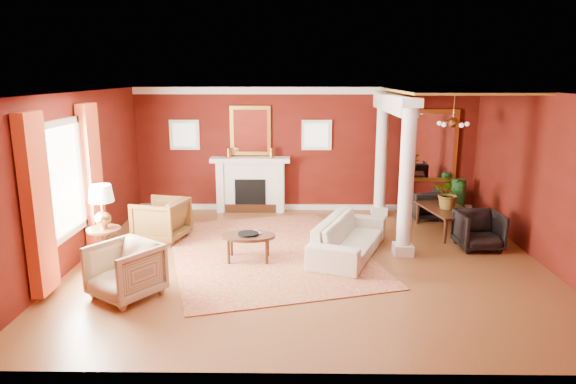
{
  "coord_description": "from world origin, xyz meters",
  "views": [
    {
      "loc": [
        -0.26,
        -8.52,
        3.2
      ],
      "look_at": [
        -0.38,
        0.34,
        1.15
      ],
      "focal_mm": 32.0,
      "sensor_mm": 36.0,
      "label": 1
    }
  ],
  "objects_px": {
    "armchair_leopard": "(161,218)",
    "armchair_stripe": "(125,268)",
    "dining_table": "(448,213)",
    "sofa": "(349,231)",
    "side_table": "(102,213)",
    "coffee_table": "(248,237)"
  },
  "relations": [
    {
      "from": "dining_table",
      "to": "side_table",
      "type": "bearing_deg",
      "value": 96.7
    },
    {
      "from": "sofa",
      "to": "armchair_stripe",
      "type": "height_order",
      "value": "armchair_stripe"
    },
    {
      "from": "armchair_leopard",
      "to": "armchair_stripe",
      "type": "height_order",
      "value": "armchair_leopard"
    },
    {
      "from": "armchair_leopard",
      "to": "side_table",
      "type": "xyz_separation_m",
      "value": [
        -0.6,
        -1.38,
        0.48
      ]
    },
    {
      "from": "coffee_table",
      "to": "dining_table",
      "type": "bearing_deg",
      "value": 23.13
    },
    {
      "from": "armchair_leopard",
      "to": "dining_table",
      "type": "height_order",
      "value": "armchair_leopard"
    },
    {
      "from": "armchair_stripe",
      "to": "side_table",
      "type": "bearing_deg",
      "value": 156.26
    },
    {
      "from": "coffee_table",
      "to": "side_table",
      "type": "xyz_separation_m",
      "value": [
        -2.41,
        -0.26,
        0.51
      ]
    },
    {
      "from": "armchair_stripe",
      "to": "side_table",
      "type": "xyz_separation_m",
      "value": [
        -0.75,
        1.26,
        0.49
      ]
    },
    {
      "from": "armchair_stripe",
      "to": "coffee_table",
      "type": "height_order",
      "value": "armchair_stripe"
    },
    {
      "from": "coffee_table",
      "to": "sofa",
      "type": "bearing_deg",
      "value": 10.39
    },
    {
      "from": "armchair_stripe",
      "to": "sofa",
      "type": "bearing_deg",
      "value": 63.7
    },
    {
      "from": "sofa",
      "to": "armchair_leopard",
      "type": "bearing_deg",
      "value": 98.7
    },
    {
      "from": "armchair_stripe",
      "to": "dining_table",
      "type": "distance_m",
      "value": 6.46
    },
    {
      "from": "sofa",
      "to": "side_table",
      "type": "xyz_separation_m",
      "value": [
        -4.2,
        -0.59,
        0.49
      ]
    },
    {
      "from": "armchair_stripe",
      "to": "coffee_table",
      "type": "bearing_deg",
      "value": 77.97
    },
    {
      "from": "armchair_leopard",
      "to": "side_table",
      "type": "bearing_deg",
      "value": -8.22
    },
    {
      "from": "armchair_leopard",
      "to": "dining_table",
      "type": "bearing_deg",
      "value": 110.85
    },
    {
      "from": "sofa",
      "to": "armchair_stripe",
      "type": "distance_m",
      "value": 3.91
    },
    {
      "from": "armchair_leopard",
      "to": "armchair_stripe",
      "type": "xyz_separation_m",
      "value": [
        0.15,
        -2.65,
        -0.01
      ]
    },
    {
      "from": "coffee_table",
      "to": "dining_table",
      "type": "xyz_separation_m",
      "value": [
        3.95,
        1.69,
        -0.02
      ]
    },
    {
      "from": "armchair_leopard",
      "to": "side_table",
      "type": "height_order",
      "value": "side_table"
    }
  ]
}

